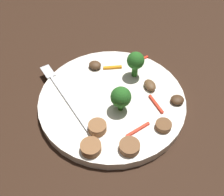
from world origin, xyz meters
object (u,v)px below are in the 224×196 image
at_px(sausage_slice_0, 91,147).
at_px(sausage_slice_3, 97,127).
at_px(sausage_slice_1, 130,147).
at_px(broccoli_floret_0, 136,61).
at_px(plate, 112,101).
at_px(mushroom_1, 95,65).
at_px(pepper_strip_2, 113,67).
at_px(mushroom_0, 150,85).
at_px(broccoli_floret_1, 123,96).
at_px(pepper_strip_0, 156,104).
at_px(pepper_strip_3, 138,130).
at_px(mushroom_2, 177,100).
at_px(pepper_strip_1, 140,60).
at_px(sausage_slice_2, 163,126).
at_px(fork, 61,90).

bearing_deg(sausage_slice_0, sausage_slice_3, -43.68).
xyz_separation_m(sausage_slice_0, sausage_slice_1, (-0.03, -0.05, -0.00)).
distance_m(sausage_slice_0, sausage_slice_3, 0.04).
distance_m(broccoli_floret_0, sausage_slice_3, 0.15).
height_order(plate, mushroom_1, mushroom_1).
bearing_deg(pepper_strip_2, mushroom_0, -158.03).
bearing_deg(broccoli_floret_1, pepper_strip_0, -113.91).
relative_size(pepper_strip_0, pepper_strip_2, 1.20).
distance_m(broccoli_floret_1, pepper_strip_3, 0.06).
distance_m(plate, mushroom_2, 0.11).
bearing_deg(mushroom_0, sausage_slice_3, 104.78).
relative_size(broccoli_floret_0, mushroom_1, 2.14).
bearing_deg(sausage_slice_1, mushroom_0, -48.95).
relative_size(plate, pepper_strip_2, 7.19).
distance_m(mushroom_0, mushroom_1, 0.12).
height_order(broccoli_floret_1, sausage_slice_0, broccoli_floret_1).
bearing_deg(sausage_slice_0, mushroom_1, -30.21).
xyz_separation_m(sausage_slice_3, mushroom_1, (0.13, -0.07, -0.00)).
xyz_separation_m(broccoli_floret_0, pepper_strip_1, (0.03, -0.03, -0.03)).
bearing_deg(sausage_slice_2, mushroom_0, -21.94).
bearing_deg(fork, broccoli_floret_1, -141.89).
xyz_separation_m(broccoli_floret_1, sausage_slice_1, (-0.07, 0.03, -0.02)).
distance_m(mushroom_1, pepper_strip_2, 0.03).
xyz_separation_m(broccoli_floret_0, sausage_slice_0, (-0.10, 0.15, -0.03)).
bearing_deg(broccoli_floret_0, pepper_strip_1, -48.99).
xyz_separation_m(sausage_slice_0, mushroom_2, (0.01, -0.17, -0.00)).
distance_m(plate, sausage_slice_3, 0.07).
height_order(sausage_slice_2, pepper_strip_3, sausage_slice_2).
xyz_separation_m(sausage_slice_0, mushroom_0, (0.06, -0.15, -0.00)).
bearing_deg(mushroom_0, pepper_strip_3, 133.35).
distance_m(broccoli_floret_1, sausage_slice_0, 0.10).
height_order(broccoli_floret_1, sausage_slice_2, broccoli_floret_1).
bearing_deg(broccoli_floret_1, mushroom_1, -4.28).
bearing_deg(broccoli_floret_0, mushroom_1, 43.61).
height_order(mushroom_0, pepper_strip_2, mushroom_0).
relative_size(fork, pepper_strip_0, 4.14).
bearing_deg(sausage_slice_2, pepper_strip_2, -0.60).
bearing_deg(mushroom_0, sausage_slice_1, 131.05).
distance_m(broccoli_floret_0, sausage_slice_1, 0.16).
relative_size(plate, sausage_slice_3, 8.82).
xyz_separation_m(plate, mushroom_0, (-0.01, -0.07, 0.02)).
xyz_separation_m(plate, mushroom_1, (0.09, -0.01, 0.02)).
bearing_deg(mushroom_0, broccoli_floret_0, 8.01).
distance_m(fork, mushroom_1, 0.09).
bearing_deg(pepper_strip_1, plate, 119.93).
relative_size(broccoli_floret_0, broccoli_floret_1, 1.10).
bearing_deg(sausage_slice_1, mushroom_2, -73.39).
bearing_deg(fork, sausage_slice_3, -172.79).
distance_m(broccoli_floret_0, mushroom_1, 0.08).
bearing_deg(pepper_strip_1, mushroom_2, 176.45).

